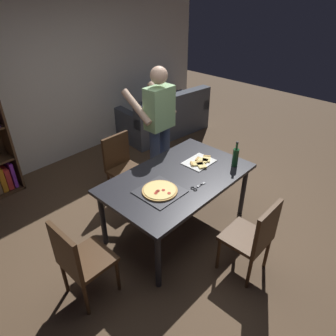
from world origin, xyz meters
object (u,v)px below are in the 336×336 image
(chair_near_camera, at_px, (254,236))
(kitchen_scissors, at_px, (196,187))
(dining_table, at_px, (178,182))
(couch, at_px, (165,119))
(person_serving_pizza, at_px, (159,124))
(pepperoni_pizza_on_tray, at_px, (160,191))
(chair_far_side, at_px, (122,164))
(wine_bottle, at_px, (235,157))
(chair_left_end, at_px, (79,259))

(chair_near_camera, relative_size, kitchen_scissors, 4.61)
(dining_table, distance_m, chair_near_camera, 1.01)
(couch, height_order, person_serving_pizza, person_serving_pizza)
(person_serving_pizza, height_order, pepperoni_pizza_on_tray, person_serving_pizza)
(chair_far_side, bearing_deg, couch, 27.55)
(dining_table, relative_size, wine_bottle, 5.34)
(chair_near_camera, height_order, couch, chair_near_camera)
(pepperoni_pizza_on_tray, relative_size, wine_bottle, 1.37)
(chair_far_side, xyz_separation_m, couch, (1.89, 0.99, -0.21))
(pepperoni_pizza_on_tray, bearing_deg, kitchen_scissors, -35.28)
(chair_near_camera, bearing_deg, dining_table, 90.00)
(dining_table, relative_size, person_serving_pizza, 0.97)
(pepperoni_pizza_on_tray, bearing_deg, wine_bottle, -15.66)
(wine_bottle, bearing_deg, couch, 61.54)
(chair_near_camera, xyz_separation_m, pepperoni_pizza_on_tray, (-0.35, 0.94, 0.25))
(pepperoni_pizza_on_tray, distance_m, wine_bottle, 1.03)
(couch, distance_m, pepperoni_pizza_on_tray, 3.07)
(pepperoni_pizza_on_tray, xyz_separation_m, wine_bottle, (0.98, -0.28, 0.10))
(chair_left_end, height_order, kitchen_scissors, chair_left_end)
(person_serving_pizza, xyz_separation_m, pepperoni_pizza_on_tray, (-0.84, -0.84, -0.23))
(chair_left_end, bearing_deg, chair_far_side, 36.93)
(dining_table, height_order, wine_bottle, wine_bottle)
(couch, bearing_deg, dining_table, -133.61)
(chair_near_camera, distance_m, person_serving_pizza, 1.91)
(chair_left_end, distance_m, kitchen_scissors, 1.36)
(chair_left_end, xyz_separation_m, couch, (3.22, 1.99, -0.21))
(dining_table, relative_size, chair_far_side, 1.88)
(kitchen_scissors, bearing_deg, chair_left_end, 167.59)
(couch, height_order, wine_bottle, wine_bottle)
(person_serving_pizza, xyz_separation_m, kitchen_scissors, (-0.52, -1.07, -0.24))
(dining_table, distance_m, chair_left_end, 1.34)
(dining_table, bearing_deg, chair_left_end, 180.00)
(chair_near_camera, xyz_separation_m, chair_far_side, (0.00, 2.00, 0.00))
(person_serving_pizza, bearing_deg, pepperoni_pizza_on_tray, -135.23)
(wine_bottle, bearing_deg, chair_near_camera, -133.62)
(chair_near_camera, bearing_deg, wine_bottle, 46.38)
(pepperoni_pizza_on_tray, height_order, wine_bottle, wine_bottle)
(couch, xyz_separation_m, wine_bottle, (-1.26, -2.32, 0.57))
(chair_near_camera, relative_size, chair_left_end, 1.00)
(kitchen_scissors, bearing_deg, dining_table, 84.87)
(couch, bearing_deg, wine_bottle, -118.46)
(person_serving_pizza, bearing_deg, couch, 40.85)
(pepperoni_pizza_on_tray, bearing_deg, person_serving_pizza, 44.77)
(chair_left_end, distance_m, pepperoni_pizza_on_tray, 1.02)
(chair_left_end, bearing_deg, wine_bottle, -9.65)
(person_serving_pizza, bearing_deg, kitchen_scissors, -116.08)
(chair_near_camera, distance_m, chair_left_end, 1.66)
(person_serving_pizza, height_order, kitchen_scissors, person_serving_pizza)
(chair_far_side, height_order, chair_left_end, same)
(chair_far_side, distance_m, kitchen_scissors, 1.31)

